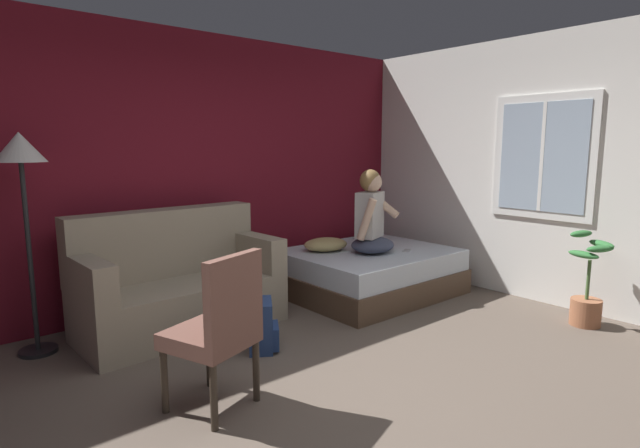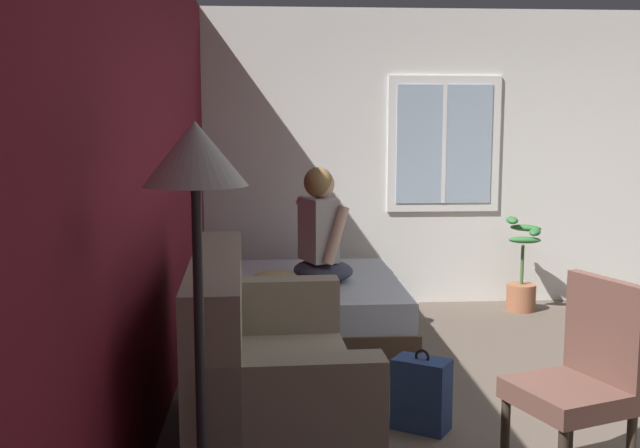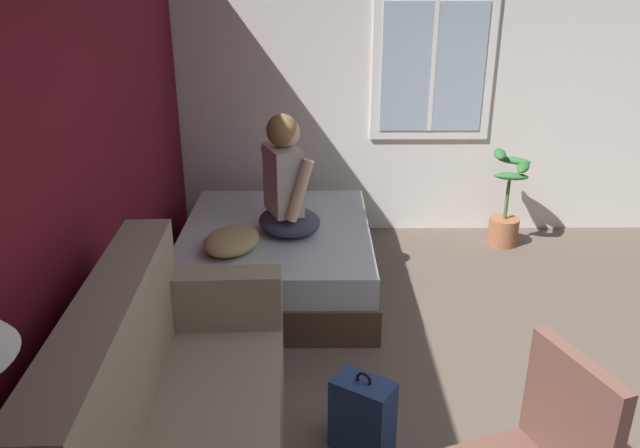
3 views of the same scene
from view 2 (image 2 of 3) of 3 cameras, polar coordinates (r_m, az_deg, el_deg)
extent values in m
plane|color=brown|center=(4.65, 22.58, -14.20)|extent=(40.00, 40.00, 0.00)
cube|color=maroon|center=(3.92, -13.98, 2.53)|extent=(10.94, 0.16, 2.70)
cube|color=silver|center=(7.18, 12.35, 4.90)|extent=(0.16, 6.60, 2.70)
cube|color=white|center=(6.99, 9.42, 6.01)|extent=(0.02, 1.04, 1.24)
cube|color=#9EB2C6|center=(6.97, 9.45, 6.01)|extent=(0.01, 0.88, 1.08)
cube|color=white|center=(6.97, 9.45, 6.01)|extent=(0.01, 0.04, 1.08)
cube|color=#4C3828|center=(5.90, -0.81, -7.55)|extent=(1.73, 1.43, 0.26)
cube|color=silver|center=(5.84, -0.81, -5.28)|extent=(1.68, 1.39, 0.22)
cube|color=gray|center=(3.93, -3.18, -14.27)|extent=(1.73, 0.86, 0.44)
cube|color=gray|center=(3.76, -7.85, -6.98)|extent=(1.71, 0.30, 0.60)
cube|color=gray|center=(3.08, -2.54, -13.04)|extent=(0.21, 0.81, 0.32)
cube|color=gray|center=(4.53, -3.68, -6.18)|extent=(0.21, 0.81, 0.32)
cylinder|color=#382D23|center=(3.81, 13.92, -15.54)|extent=(0.04, 0.04, 0.40)
cylinder|color=#382D23|center=(4.04, 18.46, -14.30)|extent=(0.04, 0.04, 0.40)
cube|color=brown|center=(3.70, 18.40, -12.29)|extent=(0.59, 0.59, 0.10)
cube|color=brown|center=(3.74, 20.89, -7.50)|extent=(0.45, 0.21, 0.48)
ellipsoid|color=#383D51|center=(5.75, 0.24, -3.55)|extent=(0.65, 0.60, 0.16)
cube|color=#B2ADA8|center=(5.68, -0.12, -0.42)|extent=(0.38, 0.31, 0.48)
cylinder|color=#DBB293|center=(5.53, 1.24, -0.86)|extent=(0.15, 0.23, 0.44)
cylinder|color=#DBB293|center=(5.85, -0.13, 0.81)|extent=(0.21, 0.38, 0.29)
sphere|color=#DBB293|center=(5.65, 0.06, 3.06)|extent=(0.21, 0.21, 0.21)
ellipsoid|color=olive|center=(5.64, -0.12, 3.20)|extent=(0.29, 0.29, 0.23)
cube|color=navy|center=(4.28, 7.74, -12.73)|extent=(0.31, 0.35, 0.40)
cube|color=navy|center=(4.41, 8.27, -13.34)|extent=(0.17, 0.23, 0.18)
torus|color=black|center=(4.21, 7.79, -9.98)|extent=(0.06, 0.08, 0.09)
ellipsoid|color=tan|center=(5.42, -3.56, -4.39)|extent=(0.56, 0.47, 0.14)
cube|color=#B7B7BC|center=(6.11, 1.80, -3.60)|extent=(0.16, 0.13, 0.01)
cylinder|color=black|center=(2.74, -9.08, -12.41)|extent=(0.04, 0.04, 1.45)
cone|color=silver|center=(2.57, -9.49, 5.34)|extent=(0.36, 0.36, 0.22)
cylinder|color=#995B3D|center=(7.02, 15.06, -5.41)|extent=(0.26, 0.26, 0.24)
cylinder|color=#426033|center=(6.95, 15.15, -3.00)|extent=(0.03, 0.03, 0.36)
ellipsoid|color=#2D6B33|center=(6.81, 15.33, -1.18)|extent=(0.15, 0.29, 0.06)
ellipsoid|color=#2D6B33|center=(7.00, 15.39, -0.28)|extent=(0.22, 0.29, 0.06)
ellipsoid|color=#2D6B33|center=(6.88, 14.43, 0.28)|extent=(0.29, 0.15, 0.06)
ellipsoid|color=#2D6B33|center=(6.90, 16.05, -0.60)|extent=(0.30, 0.21, 0.06)
camera|label=1|loc=(4.40, 61.34, 2.50)|focal=28.00mm
camera|label=3|loc=(1.63, 20.31, 28.30)|focal=35.00mm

